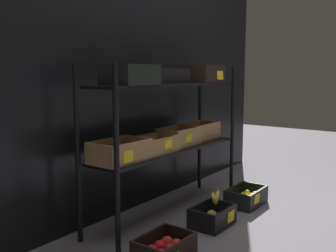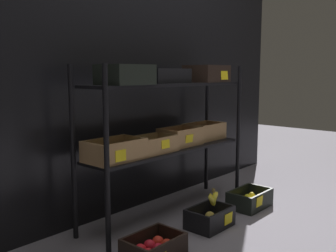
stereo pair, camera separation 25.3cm
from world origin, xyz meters
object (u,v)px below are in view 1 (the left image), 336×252
object	(u,v)px
display_rack	(167,118)
crate_ground_lemon	(246,198)
crate_ground_apple_red	(164,248)
crate_ground_apple_gold	(212,218)
banana_bunch_loose	(215,197)

from	to	relation	value
display_rack	crate_ground_lemon	distance (m)	0.94
crate_ground_apple_red	crate_ground_apple_gold	size ratio (longest dim) A/B	1.08
display_rack	crate_ground_lemon	bearing A→B (deg)	-34.96
crate_ground_apple_red	crate_ground_apple_gold	bearing A→B (deg)	0.40
display_rack	crate_ground_apple_gold	xyz separation A→B (m)	(0.02, -0.38, -0.67)
crate_ground_apple_red	crate_ground_apple_gold	xyz separation A→B (m)	(0.56, 0.00, 0.01)
crate_ground_apple_gold	banana_bunch_loose	bearing A→B (deg)	-2.57
crate_ground_lemon	banana_bunch_loose	xyz separation A→B (m)	(-0.49, 0.00, 0.14)
banana_bunch_loose	crate_ground_apple_gold	bearing A→B (deg)	177.43
crate_ground_apple_red	crate_ground_lemon	world-z (taller)	crate_ground_lemon
crate_ground_lemon	banana_bunch_loose	distance (m)	0.51
crate_ground_lemon	crate_ground_apple_gold	bearing A→B (deg)	179.51
crate_ground_apple_gold	crate_ground_lemon	distance (m)	0.53
crate_ground_apple_red	crate_ground_lemon	size ratio (longest dim) A/B	0.96
crate_ground_apple_gold	crate_ground_lemon	size ratio (longest dim) A/B	0.89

